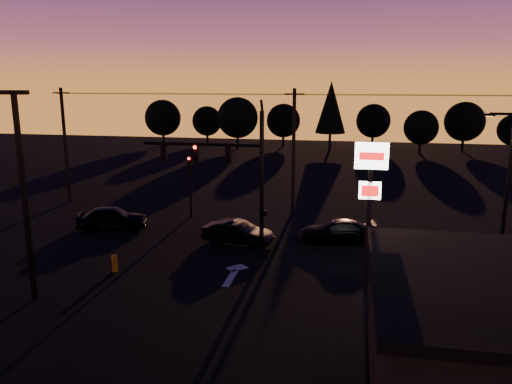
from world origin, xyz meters
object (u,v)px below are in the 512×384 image
at_px(car_left, 112,218).
at_px(car_right, 336,231).
at_px(car_mid, 237,233).
at_px(secondary_signal, 190,178).
at_px(parking_lot_light, 23,183).
at_px(suv_parked, 439,331).
at_px(bollard, 115,263).
at_px(traffic_signal_mast, 232,169).
at_px(pylon_sign, 370,184).
at_px(streetlight, 506,183).

relative_size(car_left, car_right, 0.98).
height_order(car_mid, car_right, car_mid).
height_order(secondary_signal, parking_lot_light, parking_lot_light).
relative_size(secondary_signal, suv_parked, 0.85).
bearing_deg(suv_parked, car_left, 156.79).
bearing_deg(bollard, traffic_signal_mast, 30.96).
distance_m(parking_lot_light, car_left, 11.71).
xyz_separation_m(secondary_signal, parking_lot_light, (-2.50, -14.49, 2.41)).
distance_m(traffic_signal_mast, secondary_signal, 9.19).
bearing_deg(car_right, traffic_signal_mast, -61.07).
bearing_deg(suv_parked, bollard, 171.35).
relative_size(pylon_sign, car_mid, 1.62).
bearing_deg(car_right, bollard, -62.96).
xyz_separation_m(secondary_signal, suv_parked, (14.48, -15.48, -2.15)).
xyz_separation_m(traffic_signal_mast, secondary_signal, (-4.90, 7.49, -2.07)).
xyz_separation_m(pylon_sign, car_left, (-16.13, 6.19, -4.15)).
distance_m(streetlight, car_right, 9.59).
relative_size(parking_lot_light, pylon_sign, 1.34).
relative_size(car_mid, suv_parked, 0.82).
xyz_separation_m(parking_lot_light, car_right, (12.89, 10.82, -4.61)).
height_order(bollard, suv_parked, suv_parked).
distance_m(pylon_sign, car_right, 7.78).
xyz_separation_m(parking_lot_light, car_left, (-1.63, 10.69, -4.51)).
relative_size(car_left, suv_parked, 0.87).
relative_size(traffic_signal_mast, car_right, 1.88).
height_order(secondary_signal, car_right, secondary_signal).
bearing_deg(secondary_signal, bollard, -92.71).
relative_size(pylon_sign, bollard, 7.90).
bearing_deg(car_left, car_right, -108.25).
bearing_deg(car_left, secondary_signal, -66.15).
distance_m(car_left, suv_parked, 21.97).
bearing_deg(pylon_sign, car_left, 159.00).
distance_m(traffic_signal_mast, bollard, 7.75).
bearing_deg(pylon_sign, parking_lot_light, -162.77).
distance_m(parking_lot_light, streetlight, 23.05).
bearing_deg(streetlight, car_right, 164.78).
bearing_deg(car_left, traffic_signal_mast, -131.02).
height_order(parking_lot_light, car_right, parking_lot_light).
distance_m(pylon_sign, car_left, 17.77).
relative_size(secondary_signal, parking_lot_light, 0.48).
relative_size(pylon_sign, suv_parked, 1.33).
xyz_separation_m(secondary_signal, streetlight, (18.91, -5.99, 1.56)).
relative_size(secondary_signal, car_mid, 1.04).
height_order(bollard, car_left, car_left).
bearing_deg(traffic_signal_mast, pylon_sign, -19.36).
height_order(secondary_signal, car_left, secondary_signal).
height_order(car_mid, suv_parked, suv_parked).
xyz_separation_m(parking_lot_light, streetlight, (21.41, 8.50, -0.85)).
height_order(traffic_signal_mast, streetlight, traffic_signal_mast).
xyz_separation_m(car_mid, car_right, (5.76, 1.56, -0.03)).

